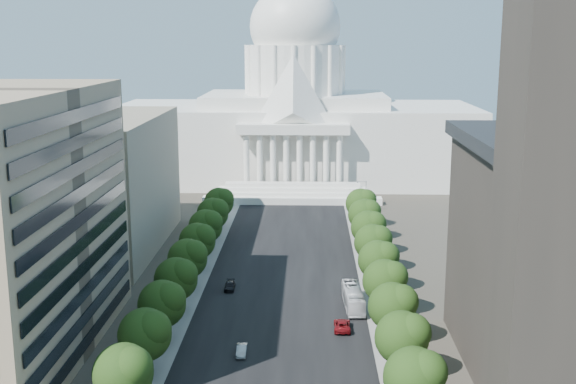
# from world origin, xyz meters

# --- Properties ---
(road_asphalt) EXTENTS (30.00, 260.00, 0.01)m
(road_asphalt) POSITION_xyz_m (0.00, 90.00, 0.00)
(road_asphalt) COLOR black
(road_asphalt) RESTS_ON ground
(sidewalk_left) EXTENTS (8.00, 260.00, 0.02)m
(sidewalk_left) POSITION_xyz_m (-19.00, 90.00, 0.00)
(sidewalk_left) COLOR gray
(sidewalk_left) RESTS_ON ground
(sidewalk_right) EXTENTS (8.00, 260.00, 0.02)m
(sidewalk_right) POSITION_xyz_m (19.00, 90.00, 0.00)
(sidewalk_right) COLOR gray
(sidewalk_right) RESTS_ON ground
(capitol) EXTENTS (120.00, 56.00, 73.00)m
(capitol) POSITION_xyz_m (0.00, 184.89, 20.01)
(capitol) COLOR white
(capitol) RESTS_ON ground
(office_block_left_far) EXTENTS (38.00, 52.00, 30.00)m
(office_block_left_far) POSITION_xyz_m (-48.00, 100.00, 15.00)
(office_block_left_far) COLOR gray
(office_block_left_far) RESTS_ON ground
(tree_l_b) EXTENTS (7.79, 7.60, 9.97)m
(tree_l_b) POSITION_xyz_m (-17.66, 23.81, 6.45)
(tree_l_b) COLOR #33261C
(tree_l_b) RESTS_ON ground
(tree_l_c) EXTENTS (7.79, 7.60, 9.97)m
(tree_l_c) POSITION_xyz_m (-17.66, 35.81, 6.45)
(tree_l_c) COLOR #33261C
(tree_l_c) RESTS_ON ground
(tree_l_d) EXTENTS (7.79, 7.60, 9.97)m
(tree_l_d) POSITION_xyz_m (-17.66, 47.81, 6.45)
(tree_l_d) COLOR #33261C
(tree_l_d) RESTS_ON ground
(tree_l_e) EXTENTS (7.79, 7.60, 9.97)m
(tree_l_e) POSITION_xyz_m (-17.66, 59.81, 6.45)
(tree_l_e) COLOR #33261C
(tree_l_e) RESTS_ON ground
(tree_l_f) EXTENTS (7.79, 7.60, 9.97)m
(tree_l_f) POSITION_xyz_m (-17.66, 71.81, 6.45)
(tree_l_f) COLOR #33261C
(tree_l_f) RESTS_ON ground
(tree_l_g) EXTENTS (7.79, 7.60, 9.97)m
(tree_l_g) POSITION_xyz_m (-17.66, 83.81, 6.45)
(tree_l_g) COLOR #33261C
(tree_l_g) RESTS_ON ground
(tree_l_h) EXTENTS (7.79, 7.60, 9.97)m
(tree_l_h) POSITION_xyz_m (-17.66, 95.81, 6.45)
(tree_l_h) COLOR #33261C
(tree_l_h) RESTS_ON ground
(tree_l_i) EXTENTS (7.79, 7.60, 9.97)m
(tree_l_i) POSITION_xyz_m (-17.66, 107.81, 6.45)
(tree_l_i) COLOR #33261C
(tree_l_i) RESTS_ON ground
(tree_l_j) EXTENTS (7.79, 7.60, 9.97)m
(tree_l_j) POSITION_xyz_m (-17.66, 119.81, 6.45)
(tree_l_j) COLOR #33261C
(tree_l_j) RESTS_ON ground
(tree_r_b) EXTENTS (7.79, 7.60, 9.97)m
(tree_r_b) POSITION_xyz_m (18.34, 23.81, 6.45)
(tree_r_b) COLOR #33261C
(tree_r_b) RESTS_ON ground
(tree_r_c) EXTENTS (7.79, 7.60, 9.97)m
(tree_r_c) POSITION_xyz_m (18.34, 35.81, 6.45)
(tree_r_c) COLOR #33261C
(tree_r_c) RESTS_ON ground
(tree_r_d) EXTENTS (7.79, 7.60, 9.97)m
(tree_r_d) POSITION_xyz_m (18.34, 47.81, 6.45)
(tree_r_d) COLOR #33261C
(tree_r_d) RESTS_ON ground
(tree_r_e) EXTENTS (7.79, 7.60, 9.97)m
(tree_r_e) POSITION_xyz_m (18.34, 59.81, 6.45)
(tree_r_e) COLOR #33261C
(tree_r_e) RESTS_ON ground
(tree_r_f) EXTENTS (7.79, 7.60, 9.97)m
(tree_r_f) POSITION_xyz_m (18.34, 71.81, 6.45)
(tree_r_f) COLOR #33261C
(tree_r_f) RESTS_ON ground
(tree_r_g) EXTENTS (7.79, 7.60, 9.97)m
(tree_r_g) POSITION_xyz_m (18.34, 83.81, 6.45)
(tree_r_g) COLOR #33261C
(tree_r_g) RESTS_ON ground
(tree_r_h) EXTENTS (7.79, 7.60, 9.97)m
(tree_r_h) POSITION_xyz_m (18.34, 95.81, 6.45)
(tree_r_h) COLOR #33261C
(tree_r_h) RESTS_ON ground
(tree_r_i) EXTENTS (7.79, 7.60, 9.97)m
(tree_r_i) POSITION_xyz_m (18.34, 107.81, 6.45)
(tree_r_i) COLOR #33261C
(tree_r_i) RESTS_ON ground
(tree_r_j) EXTENTS (7.79, 7.60, 9.97)m
(tree_r_j) POSITION_xyz_m (18.34, 119.81, 6.45)
(tree_r_j) COLOR #33261C
(tree_r_j) RESTS_ON ground
(streetlight_b) EXTENTS (2.61, 0.44, 9.00)m
(streetlight_b) POSITION_xyz_m (19.90, 35.00, 5.82)
(streetlight_b) COLOR gray
(streetlight_b) RESTS_ON ground
(streetlight_c) EXTENTS (2.61, 0.44, 9.00)m
(streetlight_c) POSITION_xyz_m (19.90, 60.00, 5.82)
(streetlight_c) COLOR gray
(streetlight_c) RESTS_ON ground
(streetlight_d) EXTENTS (2.61, 0.44, 9.00)m
(streetlight_d) POSITION_xyz_m (19.90, 85.00, 5.82)
(streetlight_d) COLOR gray
(streetlight_d) RESTS_ON ground
(streetlight_e) EXTENTS (2.61, 0.44, 9.00)m
(streetlight_e) POSITION_xyz_m (19.90, 110.00, 5.82)
(streetlight_e) COLOR gray
(streetlight_e) RESTS_ON ground
(streetlight_f) EXTENTS (2.61, 0.44, 9.00)m
(streetlight_f) POSITION_xyz_m (19.90, 135.00, 5.82)
(streetlight_f) COLOR gray
(streetlight_f) RESTS_ON ground
(car_silver) EXTENTS (1.58, 4.31, 1.41)m
(car_silver) POSITION_xyz_m (-5.07, 43.20, 0.71)
(car_silver) COLOR #A0A3A7
(car_silver) RESTS_ON ground
(car_red) EXTENTS (2.74, 5.80, 1.60)m
(car_red) POSITION_xyz_m (10.55, 53.22, 0.80)
(car_red) COLOR maroon
(car_red) RESTS_ON ground
(car_dark_b) EXTENTS (2.03, 4.80, 1.38)m
(car_dark_b) POSITION_xyz_m (-10.05, 72.10, 0.69)
(car_dark_b) COLOR black
(car_dark_b) RESTS_ON ground
(city_bus) EXTENTS (3.64, 12.92, 3.56)m
(city_bus) POSITION_xyz_m (12.95, 63.62, 1.78)
(city_bus) COLOR silver
(city_bus) RESTS_ON ground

